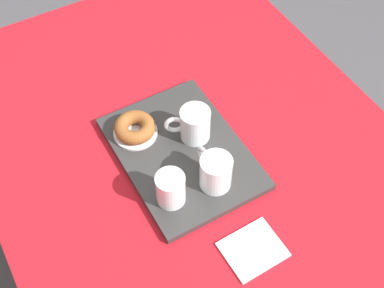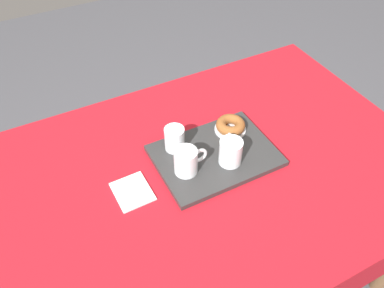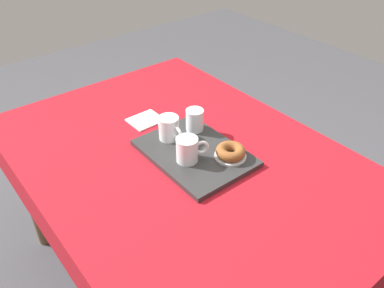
# 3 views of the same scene
# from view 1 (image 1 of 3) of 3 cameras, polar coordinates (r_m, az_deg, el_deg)

# --- Properties ---
(ground_plane) EXTENTS (6.00, 6.00, 0.00)m
(ground_plane) POSITION_cam_1_polar(r_m,az_deg,el_deg) (1.97, 0.44, -13.67)
(ground_plane) COLOR #47474C
(dining_table) EXTENTS (1.47, 1.04, 0.73)m
(dining_table) POSITION_cam_1_polar(r_m,az_deg,el_deg) (1.40, 0.60, -3.30)
(dining_table) COLOR #A8141E
(dining_table) RESTS_ON ground
(serving_tray) EXTENTS (0.41, 0.30, 0.02)m
(serving_tray) POSITION_cam_1_polar(r_m,az_deg,el_deg) (1.32, -1.15, -0.99)
(serving_tray) COLOR #2D2D2D
(serving_tray) RESTS_ON dining_table
(tea_mug_left) EXTENTS (0.08, 0.11, 0.09)m
(tea_mug_left) POSITION_cam_1_polar(r_m,az_deg,el_deg) (1.31, 0.26, 2.12)
(tea_mug_left) COLOR white
(tea_mug_left) RESTS_ON serving_tray
(tea_mug_right) EXTENTS (0.12, 0.08, 0.09)m
(tea_mug_right) POSITION_cam_1_polar(r_m,az_deg,el_deg) (1.22, 2.59, -3.16)
(tea_mug_right) COLOR white
(tea_mug_right) RESTS_ON serving_tray
(water_glass_near) EXTENTS (0.07, 0.07, 0.09)m
(water_glass_near) POSITION_cam_1_polar(r_m,az_deg,el_deg) (1.20, -2.38, -5.06)
(water_glass_near) COLOR white
(water_glass_near) RESTS_ON serving_tray
(donut_plate_left) EXTENTS (0.12, 0.12, 0.01)m
(donut_plate_left) POSITION_cam_1_polar(r_m,az_deg,el_deg) (1.35, -6.27, 1.26)
(donut_plate_left) COLOR silver
(donut_plate_left) RESTS_ON serving_tray
(sugar_donut_left) EXTENTS (0.11, 0.11, 0.04)m
(sugar_donut_left) POSITION_cam_1_polar(r_m,az_deg,el_deg) (1.33, -6.35, 1.84)
(sugar_donut_left) COLOR brown
(sugar_donut_left) RESTS_ON donut_plate_left
(paper_napkin) EXTENTS (0.12, 0.13, 0.01)m
(paper_napkin) POSITION_cam_1_polar(r_m,az_deg,el_deg) (1.20, 6.76, -11.52)
(paper_napkin) COLOR white
(paper_napkin) RESTS_ON dining_table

